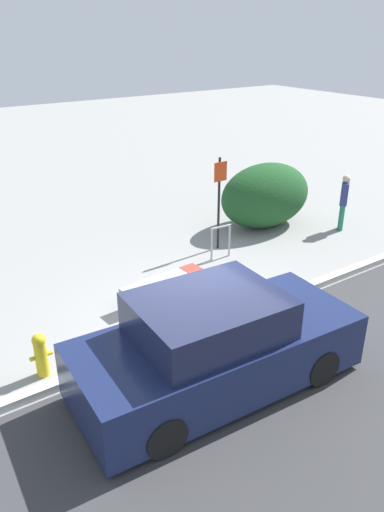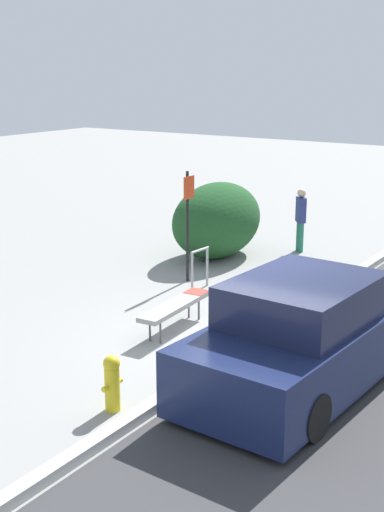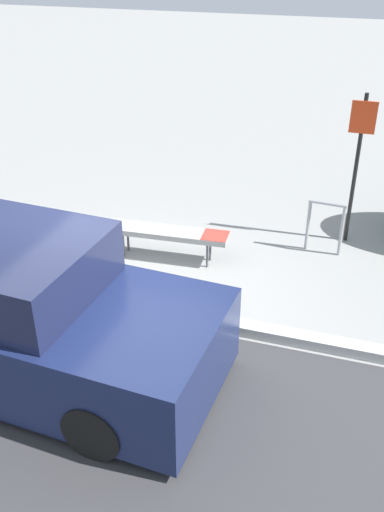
{
  "view_description": "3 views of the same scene",
  "coord_description": "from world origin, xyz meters",
  "px_view_note": "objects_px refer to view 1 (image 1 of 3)",
  "views": [
    {
      "loc": [
        -4.47,
        -6.22,
        5.08
      ],
      "look_at": [
        0.73,
        1.29,
        0.85
      ],
      "focal_mm": 35.0,
      "sensor_mm": 36.0,
      "label": 1
    },
    {
      "loc": [
        -9.24,
        -5.08,
        4.36
      ],
      "look_at": [
        0.88,
        1.59,
        1.1
      ],
      "focal_mm": 50.0,
      "sensor_mm": 36.0,
      "label": 2
    },
    {
      "loc": [
        2.72,
        -5.49,
        4.24
      ],
      "look_at": [
        0.87,
        0.25,
        0.81
      ],
      "focal_mm": 40.0,
      "sensor_mm": 36.0,
      "label": 3
    }
  ],
  "objects_px": {
    "bike_rack": "(221,239)",
    "parked_car_near": "(216,346)",
    "bench": "(163,280)",
    "fire_hydrant": "(41,353)",
    "pedestrian": "(344,201)",
    "sign_post": "(219,195)"
  },
  "relations": [
    {
      "from": "sign_post",
      "to": "fire_hydrant",
      "type": "height_order",
      "value": "sign_post"
    },
    {
      "from": "bike_rack",
      "to": "fire_hydrant",
      "type": "bearing_deg",
      "value": -159.39
    },
    {
      "from": "bench",
      "to": "bike_rack",
      "type": "xyz_separation_m",
      "value": [
        2.16,
        0.91,
        0.08
      ]
    },
    {
      "from": "sign_post",
      "to": "pedestrian",
      "type": "xyz_separation_m",
      "value": [
        3.53,
        -0.89,
        -0.57
      ]
    },
    {
      "from": "fire_hydrant",
      "to": "bike_rack",
      "type": "bearing_deg",
      "value": 20.61
    },
    {
      "from": "pedestrian",
      "to": "parked_car_near",
      "type": "bearing_deg",
      "value": -11.71
    },
    {
      "from": "parked_car_near",
      "to": "bike_rack",
      "type": "bearing_deg",
      "value": 54.76
    },
    {
      "from": "bike_rack",
      "to": "parked_car_near",
      "type": "xyz_separation_m",
      "value": [
        -2.91,
        -3.63,
        0.2
      ]
    },
    {
      "from": "pedestrian",
      "to": "bench",
      "type": "bearing_deg",
      "value": -32.44
    },
    {
      "from": "sign_post",
      "to": "fire_hydrant",
      "type": "distance_m",
      "value": 5.92
    },
    {
      "from": "sign_post",
      "to": "fire_hydrant",
      "type": "relative_size",
      "value": 3.01
    },
    {
      "from": "sign_post",
      "to": "pedestrian",
      "type": "distance_m",
      "value": 3.68
    },
    {
      "from": "fire_hydrant",
      "to": "pedestrian",
      "type": "distance_m",
      "value": 9.0
    },
    {
      "from": "bench",
      "to": "fire_hydrant",
      "type": "bearing_deg",
      "value": -164.95
    },
    {
      "from": "pedestrian",
      "to": "parked_car_near",
      "type": "relative_size",
      "value": 0.34
    },
    {
      "from": "fire_hydrant",
      "to": "pedestrian",
      "type": "height_order",
      "value": "pedestrian"
    },
    {
      "from": "sign_post",
      "to": "parked_car_near",
      "type": "relative_size",
      "value": 0.51
    },
    {
      "from": "bench",
      "to": "fire_hydrant",
      "type": "relative_size",
      "value": 2.41
    },
    {
      "from": "bench",
      "to": "fire_hydrant",
      "type": "height_order",
      "value": "fire_hydrant"
    },
    {
      "from": "bike_rack",
      "to": "sign_post",
      "type": "bearing_deg",
      "value": 57.92
    },
    {
      "from": "bike_rack",
      "to": "pedestrian",
      "type": "xyz_separation_m",
      "value": [
        3.84,
        -0.4,
        0.32
      ]
    },
    {
      "from": "bench",
      "to": "parked_car_near",
      "type": "relative_size",
      "value": 0.41
    }
  ]
}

